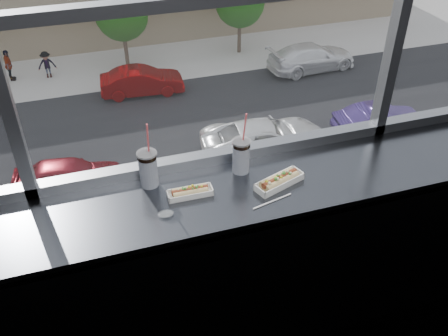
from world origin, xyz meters
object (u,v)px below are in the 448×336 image
object	(u,v)px
car_near_d	(267,134)
tree_right	(240,3)
soda_cup_left	(148,167)
soda_cup_right	(241,155)
car_far_c	(312,53)
pedestrian_b	(46,62)
hotdog_tray_left	(190,192)
tree_center	(122,14)
hotdog_tray_right	(279,181)
pedestrian_a	(8,62)
loose_straw	(272,201)
wrapper	(166,214)
car_near_e	(381,116)
car_far_b	(142,77)
car_near_c	(68,171)

from	to	relation	value
car_near_d	tree_right	world-z (taller)	tree_right
soda_cup_left	tree_right	distance (m)	31.25
soda_cup_right	car_far_c	size ratio (longest dim) A/B	0.06
car_near_d	tree_right	xyz separation A→B (m)	(2.80, 12.00, 2.18)
soda_cup_right	car_far_c	bearing A→B (deg)	61.01
soda_cup_left	car_near_d	xyz separation A→B (m)	(7.65, 16.10, -11.01)
pedestrian_b	car_far_c	bearing A→B (deg)	-13.88
hotdog_tray_left	pedestrian_b	xyz separation A→B (m)	(-2.15, 28.17, -11.09)
pedestrian_b	tree_center	world-z (taller)	tree_center
hotdog_tray_right	pedestrian_a	distance (m)	30.91
loose_straw	pedestrian_b	distance (m)	30.53
loose_straw	car_far_c	xyz separation A→B (m)	(13.31, 24.43, -10.95)
car_near_d	soda_cup_right	bearing A→B (deg)	161.06
wrapper	car_near_e	size ratio (longest dim) A/B	0.01
hotdog_tray_left	car_far_c	world-z (taller)	hotdog_tray_left
pedestrian_a	tree_right	xyz separation A→B (m)	(14.59, -0.20, 2.20)
wrapper	tree_right	world-z (taller)	wrapper
hotdog_tray_left	car_near_e	bearing A→B (deg)	51.23
wrapper	soda_cup_left	bearing A→B (deg)	96.04
hotdog_tray_left	car_far_b	distance (m)	26.81
soda_cup_left	car_near_c	xyz separation A→B (m)	(-1.43, 16.10, -11.11)
soda_cup_right	tree_center	bearing A→B (deg)	85.12
car_far_c	pedestrian_a	xyz separation A→B (m)	(-18.01, 4.20, 0.02)
car_near_d	car_far_c	xyz separation A→B (m)	(6.22, 8.00, -0.05)
hotdog_tray_left	wrapper	distance (m)	0.19
hotdog_tray_right	pedestrian_a	xyz separation A→B (m)	(-4.78, 28.51, -10.94)
loose_straw	tree_center	bearing A→B (deg)	72.30
hotdog_tray_left	car_near_d	xyz separation A→B (m)	(7.47, 16.25, -10.92)
soda_cup_right	loose_straw	distance (m)	0.32
car_far_b	pedestrian_b	bearing A→B (deg)	57.78
car_near_e	wrapper	bearing A→B (deg)	146.09
soda_cup_left	car_far_b	bearing A→B (deg)	82.52
tree_center	tree_right	distance (m)	7.55
hotdog_tray_right	wrapper	distance (m)	0.62
soda_cup_left	tree_right	size ratio (longest dim) A/B	0.08
soda_cup_right	tree_right	xyz separation A→B (m)	(9.96, 28.13, -8.82)
hotdog_tray_left	loose_straw	world-z (taller)	hotdog_tray_left
car_far_c	pedestrian_b	distance (m)	16.31
hotdog_tray_left	hotdog_tray_right	xyz separation A→B (m)	(0.47, -0.06, 0.00)
hotdog_tray_left	car_near_c	distance (m)	19.71
soda_cup_right	soda_cup_left	bearing A→B (deg)	176.27
soda_cup_right	car_near_c	size ratio (longest dim) A/B	0.06
hotdog_tray_left	car_far_c	distance (m)	29.93
loose_straw	car_near_e	bearing A→B (deg)	38.17
car_far_c	loose_straw	bearing A→B (deg)	146.60
hotdog_tray_left	wrapper	xyz separation A→B (m)	(-0.15, -0.11, -0.01)
car_near_e	car_near_c	distance (m)	15.21
soda_cup_left	soda_cup_right	bearing A→B (deg)	-3.73
hotdog_tray_right	pedestrian_a	bearing A→B (deg)	80.08
car_near_c	car_far_c	size ratio (longest dim) A/B	0.94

